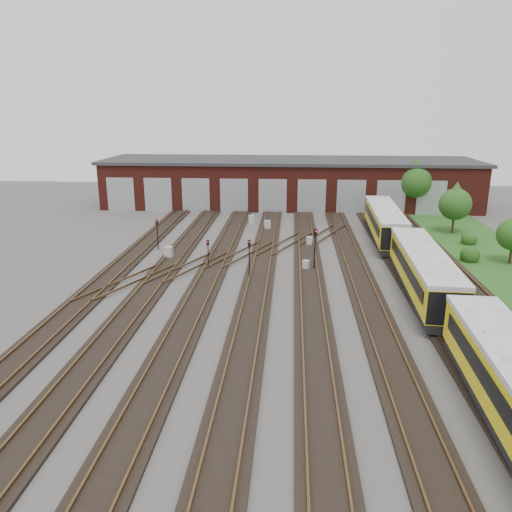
{
  "coord_description": "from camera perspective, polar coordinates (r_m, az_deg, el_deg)",
  "views": [
    {
      "loc": [
        0.51,
        -29.7,
        13.12
      ],
      "look_at": [
        -2.21,
        7.55,
        2.0
      ],
      "focal_mm": 35.0,
      "sensor_mm": 36.0,
      "label": 1
    }
  ],
  "objects": [
    {
      "name": "bush_2",
      "position": [
        54.1,
        23.2,
        2.02
      ],
      "size": [
        1.53,
        1.53,
        1.53
      ],
      "primitive_type": "sphere",
      "color": "#1C4413",
      "rests_on": "ground"
    },
    {
      "name": "tree_1",
      "position": [
        57.67,
        21.85,
        5.91
      ],
      "size": [
        3.4,
        3.4,
        5.64
      ],
      "color": "#382819",
      "rests_on": "ground"
    },
    {
      "name": "signal_mast_2",
      "position": [
        39.51,
        -0.78,
        0.21
      ],
      "size": [
        0.25,
        0.24,
        3.13
      ],
      "rotation": [
        0.0,
        0.0,
        0.19
      ],
      "color": "black",
      "rests_on": "ground"
    },
    {
      "name": "relay_cabinet_3",
      "position": [
        55.82,
        1.3,
        3.54
      ],
      "size": [
        0.75,
        0.68,
        1.06
      ],
      "primitive_type": "cube",
      "rotation": [
        0.0,
        0.0,
        0.27
      ],
      "color": "#ADAFB2",
      "rests_on": "ground"
    },
    {
      "name": "bush_1",
      "position": [
        48.01,
        23.29,
        0.38
      ],
      "size": [
        1.68,
        1.68,
        1.68
      ],
      "primitive_type": "sphere",
      "color": "#1C4413",
      "rests_on": "ground"
    },
    {
      "name": "relay_cabinet_4",
      "position": [
        49.45,
        6.11,
        1.66
      ],
      "size": [
        0.59,
        0.5,
        0.94
      ],
      "primitive_type": "cube",
      "rotation": [
        0.0,
        0.0,
        -0.06
      ],
      "color": "#ADAFB2",
      "rests_on": "ground"
    },
    {
      "name": "track_network",
      "position": [
        32.97,
        2.68,
        -6.68
      ],
      "size": [
        30.4,
        70.0,
        0.33
      ],
      "color": "black",
      "rests_on": "ground"
    },
    {
      "name": "signal_mast_1",
      "position": [
        42.07,
        -5.5,
        0.64
      ],
      "size": [
        0.22,
        0.2,
        2.51
      ],
      "rotation": [
        0.0,
        0.0,
        0.01
      ],
      "color": "black",
      "rests_on": "ground"
    },
    {
      "name": "relay_cabinet_1",
      "position": [
        58.7,
        -0.55,
        4.18
      ],
      "size": [
        0.74,
        0.67,
        1.04
      ],
      "primitive_type": "cube",
      "rotation": [
        0.0,
        0.0,
        0.27
      ],
      "color": "#ADAFB2",
      "rests_on": "ground"
    },
    {
      "name": "ground",
      "position": [
        32.48,
        2.95,
        -7.27
      ],
      "size": [
        120.0,
        120.0,
        0.0
      ],
      "primitive_type": "plane",
      "color": "#454240",
      "rests_on": "ground"
    },
    {
      "name": "signal_mast_0",
      "position": [
        48.51,
        -11.22,
        2.88
      ],
      "size": [
        0.25,
        0.24,
        2.95
      ],
      "rotation": [
        0.0,
        0.0,
        0.1
      ],
      "color": "black",
      "rests_on": "ground"
    },
    {
      "name": "metro_train",
      "position": [
        37.67,
        18.57,
        -1.67
      ],
      "size": [
        3.31,
        46.8,
        3.04
      ],
      "rotation": [
        0.0,
        0.0,
        -0.05
      ],
      "color": "black",
      "rests_on": "ground"
    },
    {
      "name": "relay_cabinet_0",
      "position": [
        45.65,
        -9.95,
        0.36
      ],
      "size": [
        0.76,
        0.66,
        1.14
      ],
      "primitive_type": "cube",
      "rotation": [
        0.0,
        0.0,
        -0.14
      ],
      "color": "#ADAFB2",
      "rests_on": "ground"
    },
    {
      "name": "tree_0",
      "position": [
        67.07,
        17.7,
        8.55
      ],
      "size": [
        4.36,
        4.36,
        7.23
      ],
      "color": "#382819",
      "rests_on": "ground"
    },
    {
      "name": "signal_mast_3",
      "position": [
        41.66,
        6.75,
        1.36
      ],
      "size": [
        0.32,
        0.31,
        3.55
      ],
      "rotation": [
        0.0,
        0.0,
        0.37
      ],
      "color": "black",
      "rests_on": "ground"
    },
    {
      "name": "maintenance_shed",
      "position": [
        70.38,
        3.76,
        8.44
      ],
      "size": [
        51.0,
        12.5,
        6.35
      ],
      "color": "#541B15",
      "rests_on": "ground"
    },
    {
      "name": "relay_cabinet_2",
      "position": [
        42.03,
        5.73,
        -1.07
      ],
      "size": [
        0.66,
        0.62,
        0.87
      ],
      "primitive_type": "cube",
      "rotation": [
        0.0,
        0.0,
        -0.43
      ],
      "color": "#ADAFB2",
      "rests_on": "ground"
    }
  ]
}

